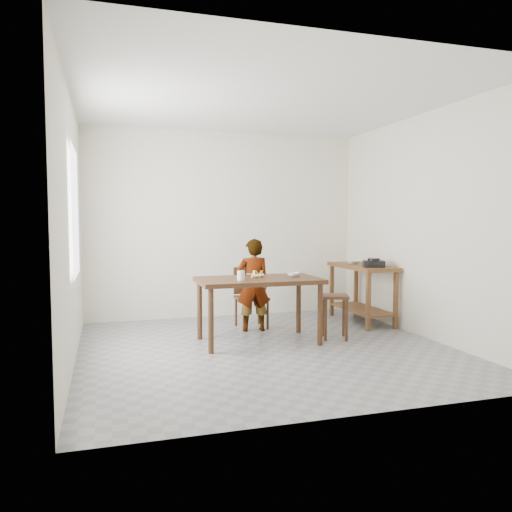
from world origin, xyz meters
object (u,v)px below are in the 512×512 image
object	(u,v)px
dining_table	(258,310)
child	(253,285)
stool	(335,317)
prep_counter	(362,293)
dining_chair	(252,298)

from	to	relation	value
dining_table	child	size ratio (longest dim) A/B	1.18
dining_table	stool	world-z (taller)	dining_table
prep_counter	child	size ratio (longest dim) A/B	1.02
prep_counter	child	distance (m)	1.62
prep_counter	child	xyz separation A→B (m)	(-1.61, -0.10, 0.19)
prep_counter	dining_table	bearing A→B (deg)	-157.85
prep_counter	dining_chair	size ratio (longest dim) A/B	1.52
child	dining_chair	bearing A→B (deg)	-95.73
prep_counter	child	bearing A→B (deg)	-176.32
dining_chair	stool	distance (m)	1.19
dining_table	prep_counter	xyz separation A→B (m)	(1.72, 0.70, 0.03)
child	prep_counter	bearing A→B (deg)	-171.04
prep_counter	child	world-z (taller)	child
dining_table	dining_chair	distance (m)	0.81
dining_chair	stool	size ratio (longest dim) A/B	1.49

